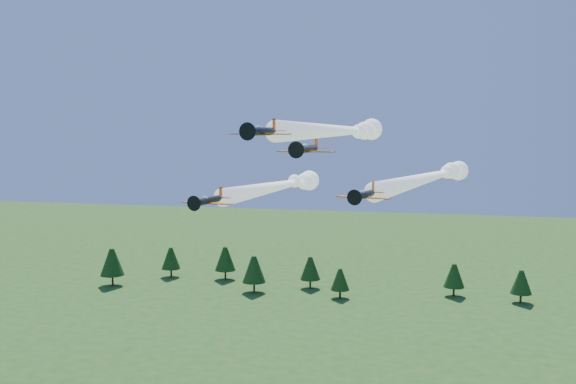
% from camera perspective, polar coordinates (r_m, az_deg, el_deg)
% --- Properties ---
extents(plane_lead, '(12.92, 50.62, 3.70)m').
position_cam_1_polar(plane_lead, '(96.33, 4.88, 5.45)').
color(plane_lead, black).
rests_on(plane_lead, ground).
extents(plane_left, '(11.73, 43.47, 3.70)m').
position_cam_1_polar(plane_left, '(107.28, -0.60, 0.59)').
color(plane_left, black).
rests_on(plane_left, ground).
extents(plane_right, '(17.38, 56.45, 3.70)m').
position_cam_1_polar(plane_right, '(107.22, 12.61, 1.32)').
color(plane_right, black).
rests_on(plane_right, ground).
extents(plane_slot, '(8.07, 8.80, 2.82)m').
position_cam_1_polar(plane_slot, '(87.23, 1.68, 3.84)').
color(plane_slot, black).
rests_on(plane_slot, ground).
extents(treeline, '(165.56, 23.00, 11.63)m').
position_cam_1_polar(treeline, '(193.20, 4.75, -7.02)').
color(treeline, '#382314').
rests_on(treeline, ground).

